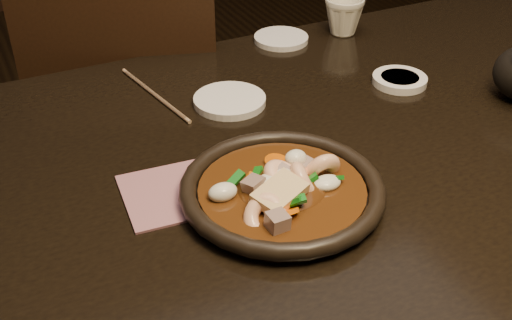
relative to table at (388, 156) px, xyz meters
name	(u,v)px	position (x,y,z in m)	size (l,w,h in m)	color
table	(388,156)	(0.00, 0.00, 0.00)	(1.60, 0.90, 0.75)	black
chair	(132,126)	(-0.32, 0.60, -0.17)	(0.55, 0.55, 0.92)	black
plate	(282,191)	(-0.28, -0.12, 0.09)	(0.30, 0.30, 0.03)	black
stirfry	(284,188)	(-0.28, -0.12, 0.10)	(0.21, 0.17, 0.06)	#3D1F0B
soy_dish	(400,80)	(0.10, 0.11, 0.08)	(0.10, 0.10, 0.01)	white
saucer_left	(230,101)	(-0.23, 0.18, 0.08)	(0.13, 0.13, 0.01)	white
saucer_right	(281,39)	(-0.01, 0.39, 0.08)	(0.12, 0.12, 0.01)	white
tea_cup	(344,15)	(0.13, 0.37, 0.12)	(0.09, 0.08, 0.09)	silver
chopsticks	(155,94)	(-0.35, 0.27, 0.08)	(0.05, 0.25, 0.01)	tan
napkin	(173,193)	(-0.42, -0.04, 0.08)	(0.14, 0.14, 0.00)	#965C65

